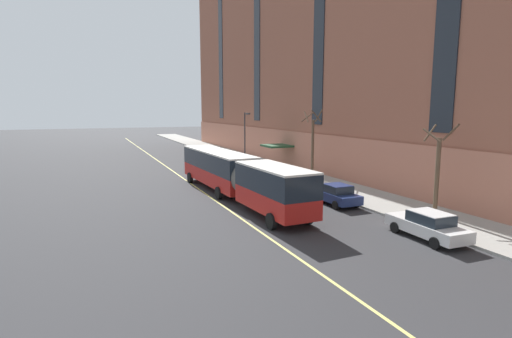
% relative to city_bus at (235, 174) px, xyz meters
% --- Properties ---
extents(ground_plane, '(260.00, 260.00, 0.00)m').
position_rel_city_bus_xyz_m(ground_plane, '(0.98, -0.09, -2.02)').
color(ground_plane, '#303033').
extents(sidewalk, '(5.26, 160.00, 0.15)m').
position_rel_city_bus_xyz_m(sidewalk, '(9.96, 2.91, -1.95)').
color(sidewalk, '#9E9B93').
rests_on(sidewalk, ground).
extents(apartment_facade, '(15.20, 110.00, 31.92)m').
position_rel_city_bus_xyz_m(apartment_facade, '(18.57, -0.09, 13.92)').
color(apartment_facade, '#935642').
rests_on(apartment_facade, ground).
extents(city_bus, '(3.63, 20.51, 3.46)m').
position_rel_city_bus_xyz_m(city_bus, '(0.00, 0.00, 0.00)').
color(city_bus, red).
rests_on(city_bus, ground).
extents(parked_car_darkgray_1, '(1.91, 4.53, 1.56)m').
position_rel_city_bus_xyz_m(parked_car_darkgray_1, '(6.23, 30.05, -1.24)').
color(parked_car_darkgray_1, '#4C4C51').
rests_on(parked_car_darkgray_1, ground).
extents(parked_car_navy_2, '(2.02, 4.26, 1.56)m').
position_rel_city_bus_xyz_m(parked_car_navy_2, '(6.21, -4.96, -1.24)').
color(parked_car_navy_2, navy).
rests_on(parked_car_navy_2, ground).
extents(parked_car_white_3, '(2.08, 4.80, 1.56)m').
position_rel_city_bus_xyz_m(parked_car_white_3, '(6.23, -13.63, -1.24)').
color(parked_car_white_3, silver).
rests_on(parked_car_white_3, ground).
extents(parked_car_silver_4, '(2.04, 4.65, 1.56)m').
position_rel_city_bus_xyz_m(parked_car_silver_4, '(6.02, 8.62, -1.24)').
color(parked_car_silver_4, '#B7B7BC').
rests_on(parked_car_silver_4, ground).
extents(street_tree_near_corner, '(1.87, 1.87, 6.05)m').
position_rel_city_bus_xyz_m(street_tree_near_corner, '(10.22, -10.42, 1.16)').
color(street_tree_near_corner, brown).
rests_on(street_tree_near_corner, sidewalk).
extents(street_tree_mid_block, '(1.74, 1.75, 6.94)m').
position_rel_city_bus_xyz_m(street_tree_mid_block, '(10.21, 5.16, 1.70)').
color(street_tree_mid_block, brown).
rests_on(street_tree_mid_block, sidewalk).
extents(street_lamp, '(0.36, 1.48, 6.51)m').
position_rel_city_bus_xyz_m(street_lamp, '(7.93, 17.62, 2.15)').
color(street_lamp, '#2D2D30').
rests_on(street_lamp, sidewalk).
extents(fire_hydrant, '(0.42, 0.24, 0.72)m').
position_rel_city_bus_xyz_m(fire_hydrant, '(7.83, 19.27, -1.53)').
color(fire_hydrant, red).
rests_on(fire_hydrant, sidewalk).
extents(lane_centerline, '(0.16, 140.00, 0.01)m').
position_rel_city_bus_xyz_m(lane_centerline, '(-1.70, 2.91, -2.02)').
color(lane_centerline, '#E0D66B').
rests_on(lane_centerline, ground).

